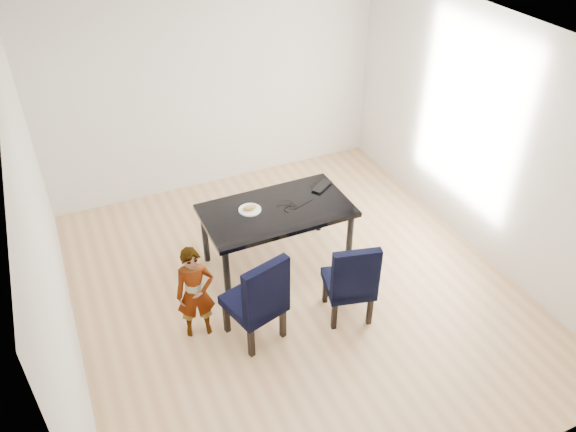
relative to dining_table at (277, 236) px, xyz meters
name	(u,v)px	position (x,y,z in m)	size (l,w,h in m)	color
floor	(296,290)	(0.00, -0.50, -0.38)	(4.50, 5.00, 0.01)	tan
ceiling	(298,42)	(0.00, -0.50, 2.33)	(4.50, 5.00, 0.01)	white
wall_back	(214,89)	(0.00, 2.00, 0.98)	(4.50, 0.01, 2.70)	silver
wall_front	(469,382)	(0.00, -3.00, 0.98)	(4.50, 0.01, 2.70)	silver
wall_left	(46,246)	(-2.25, -0.50, 0.98)	(0.01, 5.00, 2.70)	silver
wall_right	(485,138)	(2.25, -0.50, 0.98)	(0.01, 5.00, 2.70)	beige
dining_table	(277,236)	(0.00, 0.00, 0.00)	(1.60, 0.90, 0.75)	black
chair_left	(253,296)	(-0.64, -0.91, 0.13)	(0.49, 0.51, 1.01)	black
chair_right	(349,277)	(0.33, -1.03, 0.10)	(0.46, 0.48, 0.96)	black
child	(195,293)	(-1.12, -0.65, 0.14)	(0.37, 0.25, 1.02)	#FFA115
plate	(250,210)	(-0.27, 0.09, 0.38)	(0.24, 0.24, 0.01)	white
sandwich	(250,208)	(-0.28, 0.08, 0.42)	(0.16, 0.07, 0.06)	#AA8B3C
laptop	(319,185)	(0.62, 0.22, 0.39)	(0.30, 0.19, 0.02)	black
cable_tangle	(291,208)	(0.14, -0.06, 0.38)	(0.15, 0.15, 0.01)	black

